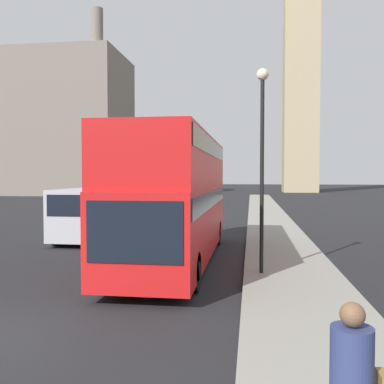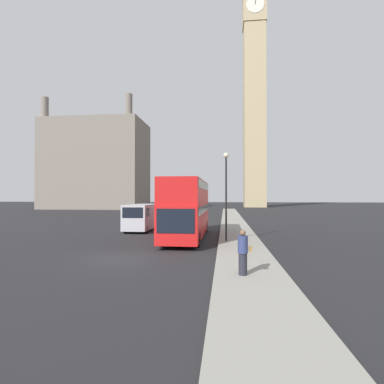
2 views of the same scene
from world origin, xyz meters
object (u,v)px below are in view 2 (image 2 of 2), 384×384
object	(u,v)px
pedestrian	(243,252)
street_lamp	(226,183)
clock_tower	(254,76)
red_double_decker_bus	(187,206)
white_van	(142,217)

from	to	relation	value
pedestrian	street_lamp	xyz separation A→B (m)	(-0.62, 8.99, 3.12)
pedestrian	clock_tower	bearing A→B (deg)	84.09
red_double_decker_bus	clock_tower	bearing A→B (deg)	80.18
red_double_decker_bus	street_lamp	size ratio (longest dim) A/B	1.83
red_double_decker_bus	pedestrian	distance (m)	11.71
clock_tower	street_lamp	bearing A→B (deg)	-97.16
white_van	clock_tower	bearing A→B (deg)	75.25
clock_tower	red_double_decker_bus	distance (m)	78.59
clock_tower	white_van	distance (m)	76.16
pedestrian	red_double_decker_bus	bearing A→B (deg)	108.06
clock_tower	white_van	xyz separation A→B (m)	(-16.76, -63.67, -38.29)
pedestrian	street_lamp	bearing A→B (deg)	93.96
clock_tower	red_double_decker_bus	xyz separation A→B (m)	(-11.81, -68.24, -37.14)
white_van	street_lamp	xyz separation A→B (m)	(7.93, -6.63, 2.81)
red_double_decker_bus	white_van	distance (m)	6.84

